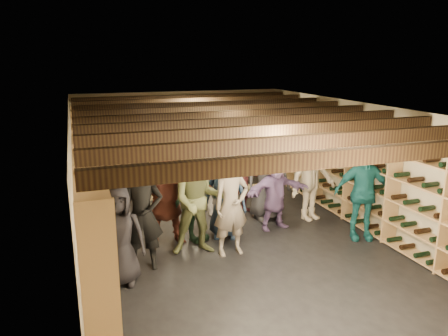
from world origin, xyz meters
TOP-DOWN VIEW (x-y plane):
  - ground at (0.00, 0.00)m, footprint 8.00×8.00m
  - walls at (0.00, 0.00)m, footprint 5.52×8.02m
  - ceiling at (0.00, 0.00)m, footprint 5.50×8.00m
  - ceiling_joists at (0.00, 0.00)m, footprint 5.40×7.12m
  - wine_rack_left at (-2.57, 0.00)m, footprint 0.32×7.50m
  - wine_rack_right at (2.57, 0.00)m, footprint 0.32×7.50m
  - wine_rack_back at (0.00, 3.83)m, footprint 4.70×0.30m
  - crate_stack_left at (-1.02, 2.70)m, footprint 0.56×0.42m
  - crate_stack_right at (-0.68, 2.69)m, footprint 0.59×0.50m
  - crate_loose at (1.30, 2.30)m, footprint 0.53×0.37m
  - person_0 at (-2.18, -1.20)m, footprint 0.82×0.62m
  - person_1 at (-1.78, -0.82)m, footprint 0.69×0.50m
  - person_2 at (-0.81, -0.56)m, footprint 1.01×0.84m
  - person_3 at (1.83, 0.21)m, footprint 1.35×1.01m
  - person_4 at (2.18, -0.93)m, footprint 1.11×0.73m
  - person_5 at (-1.24, 0.09)m, footprint 1.77×0.76m
  - person_6 at (-0.15, -0.03)m, footprint 0.93×0.78m
  - person_7 at (-0.30, -0.77)m, footprint 0.66×0.46m
  - person_8 at (0.65, 1.01)m, footprint 0.81×0.67m
  - person_9 at (0.05, 1.12)m, footprint 1.20×0.71m
  - person_10 at (-0.70, -0.02)m, footprint 0.96×0.67m
  - person_11 at (0.90, 0.03)m, footprint 1.41×0.60m
  - person_12 at (0.98, 0.57)m, footprint 0.95×0.63m

SIDE VIEW (x-z plane):
  - ground at x=0.00m, z-range 0.00..0.00m
  - crate_loose at x=1.30m, z-range 0.00..0.17m
  - crate_stack_left at x=-1.02m, z-range 0.00..0.68m
  - crate_stack_right at x=-0.68m, z-range 0.00..0.68m
  - person_11 at x=0.90m, z-range 0.00..1.48m
  - person_0 at x=-2.18m, z-range 0.00..1.51m
  - person_10 at x=-0.70m, z-range 0.00..1.51m
  - person_8 at x=0.65m, z-range 0.00..1.54m
  - person_6 at x=-0.15m, z-range 0.00..1.62m
  - person_7 at x=-0.30m, z-range 0.00..1.73m
  - person_4 at x=2.18m, z-range 0.00..1.75m
  - person_1 at x=-1.78m, z-range 0.00..1.77m
  - person_9 at x=0.05m, z-range 0.00..1.84m
  - person_5 at x=-1.24m, z-range 0.00..1.85m
  - person_3 at x=1.83m, z-range 0.00..1.87m
  - person_2 at x=-0.81m, z-range 0.00..1.89m
  - person_12 at x=0.98m, z-range 0.00..1.90m
  - wine_rack_back at x=0.00m, z-range 0.00..2.15m
  - wine_rack_left at x=-2.57m, z-range 0.00..2.15m
  - wine_rack_right at x=2.57m, z-range 0.00..2.15m
  - walls at x=0.00m, z-range 0.00..2.40m
  - ceiling_joists at x=0.00m, z-range 2.17..2.35m
  - ceiling at x=0.00m, z-range 2.40..2.40m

